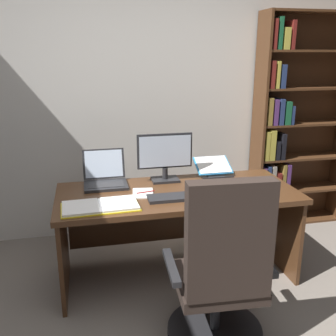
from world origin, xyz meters
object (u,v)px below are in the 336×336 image
object	(u,v)px
bookshelf	(291,126)
notepad	(143,193)
pen	(146,192)
office_chair	(221,278)
open_binder	(100,206)
monitor	(165,158)
computer_mouse	(217,193)
reading_stand_with_book	(214,167)
desk	(175,210)
laptop	(105,178)
keyboard	(177,197)

from	to	relation	value
bookshelf	notepad	size ratio (longest dim) A/B	9.96
bookshelf	pen	world-z (taller)	bookshelf
office_chair	open_binder	bearing A→B (deg)	140.26
monitor	pen	size ratio (longest dim) A/B	3.20
computer_mouse	reading_stand_with_book	xyz separation A→B (m)	(0.14, 0.48, 0.05)
desk	laptop	xyz separation A→B (m)	(-0.52, 0.19, 0.24)
desk	office_chair	size ratio (longest dim) A/B	1.65
pen	open_binder	bearing A→B (deg)	-149.84
laptop	computer_mouse	world-z (taller)	laptop
laptop	reading_stand_with_book	size ratio (longest dim) A/B	1.12
desk	office_chair	distance (m)	0.90
laptop	keyboard	size ratio (longest dim) A/B	0.80
laptop	notepad	bearing A→B (deg)	-47.05
keyboard	pen	bearing A→B (deg)	143.97
desk	computer_mouse	xyz separation A→B (m)	(0.26, -0.24, 0.21)
bookshelf	office_chair	xyz separation A→B (m)	(-1.29, -1.59, -0.55)
open_binder	pen	bearing A→B (deg)	27.55
notepad	reading_stand_with_book	bearing A→B (deg)	26.69
keyboard	notepad	world-z (taller)	keyboard
office_chair	monitor	world-z (taller)	monitor
monitor	open_binder	size ratio (longest dim) A/B	0.84
monitor	reading_stand_with_book	distance (m)	0.46
office_chair	laptop	distance (m)	1.27
desk	bookshelf	xyz separation A→B (m)	(1.35, 0.69, 0.49)
bookshelf	monitor	distance (m)	1.49
monitor	laptop	distance (m)	0.50
bookshelf	open_binder	size ratio (longest dim) A/B	3.94
computer_mouse	open_binder	xyz separation A→B (m)	(-0.85, -0.05, -0.01)
computer_mouse	pen	xyz separation A→B (m)	(-0.50, 0.15, -0.01)
keyboard	reading_stand_with_book	distance (m)	0.65
bookshelf	laptop	bearing A→B (deg)	-165.01
computer_mouse	reading_stand_with_book	world-z (taller)	reading_stand_with_book
bookshelf	pen	size ratio (longest dim) A/B	14.95
keyboard	pen	xyz separation A→B (m)	(-0.20, 0.15, 0.00)
bookshelf	keyboard	bearing A→B (deg)	-146.35
pen	notepad	bearing A→B (deg)	180.00
office_chair	pen	distance (m)	0.91
desk	office_chair	xyz separation A→B (m)	(0.07, -0.89, -0.07)
computer_mouse	office_chair	bearing A→B (deg)	-106.32
laptop	open_binder	bearing A→B (deg)	-97.50
office_chair	reading_stand_with_book	world-z (taller)	office_chair
office_chair	laptop	xyz separation A→B (m)	(-0.59, 1.09, 0.31)
desk	notepad	distance (m)	0.34
office_chair	notepad	size ratio (longest dim) A/B	5.22
laptop	pen	size ratio (longest dim) A/B	2.39
laptop	office_chair	bearing A→B (deg)	-61.47
monitor	open_binder	world-z (taller)	monitor
open_binder	notepad	distance (m)	0.38
open_binder	pen	size ratio (longest dim) A/B	3.79
reading_stand_with_book	keyboard	bearing A→B (deg)	-132.26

